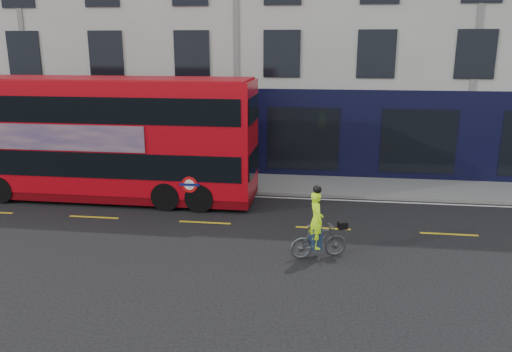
# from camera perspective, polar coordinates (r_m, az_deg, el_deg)

# --- Properties ---
(ground) EXTENTS (120.00, 120.00, 0.00)m
(ground) POSITION_cam_1_polar(r_m,az_deg,el_deg) (15.81, -7.13, -7.15)
(ground) COLOR black
(ground) RESTS_ON ground
(pavement) EXTENTS (60.00, 3.00, 0.12)m
(pavement) POSITION_cam_1_polar(r_m,az_deg,el_deg) (21.80, -2.80, -0.72)
(pavement) COLOR slate
(pavement) RESTS_ON ground
(kerb) EXTENTS (60.00, 0.12, 0.13)m
(kerb) POSITION_cam_1_polar(r_m,az_deg,el_deg) (20.39, -3.57, -1.81)
(kerb) COLOR slate
(kerb) RESTS_ON ground
(building_terrace) EXTENTS (50.00, 10.07, 15.00)m
(building_terrace) POSITION_cam_1_polar(r_m,az_deg,el_deg) (27.43, -0.41, 18.14)
(building_terrace) COLOR beige
(building_terrace) RESTS_ON ground
(road_edge_line) EXTENTS (58.00, 0.10, 0.01)m
(road_edge_line) POSITION_cam_1_polar(r_m,az_deg,el_deg) (20.12, -3.73, -2.22)
(road_edge_line) COLOR silver
(road_edge_line) RESTS_ON ground
(lane_dashes) EXTENTS (58.00, 0.12, 0.01)m
(lane_dashes) POSITION_cam_1_polar(r_m,az_deg,el_deg) (17.16, -5.86, -5.30)
(lane_dashes) COLOR gold
(lane_dashes) RESTS_ON ground
(bus) EXTENTS (11.66, 2.73, 4.69)m
(bus) POSITION_cam_1_polar(r_m,az_deg,el_deg) (20.08, -16.80, 4.19)
(bus) COLOR #B40711
(bus) RESTS_ON ground
(cyclist) EXTENTS (1.72, 1.00, 2.14)m
(cyclist) POSITION_cam_1_polar(r_m,az_deg,el_deg) (14.23, 7.10, -6.57)
(cyclist) COLOR #4A4D4F
(cyclist) RESTS_ON ground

